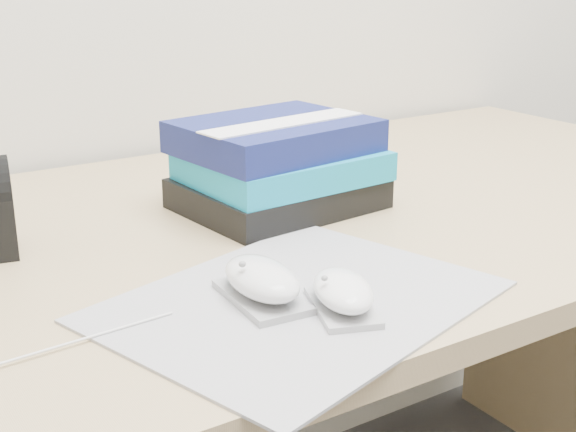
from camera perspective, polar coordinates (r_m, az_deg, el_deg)
desk at (r=1.23m, az=-1.50°, el=-9.40°), size 1.60×0.80×0.73m
mousepad at (r=0.81m, az=0.74°, el=-6.08°), size 0.44×0.38×0.00m
mouse_rear at (r=0.80m, az=-1.87°, el=-4.68°), size 0.07×0.12×0.05m
mouse_front at (r=0.78m, az=3.91°, el=-5.49°), size 0.09×0.11×0.04m
usb_cable at (r=0.75m, az=-15.04°, el=-8.66°), size 0.20×0.02×0.00m
book_stack at (r=1.09m, az=-0.70°, el=3.64°), size 0.27×0.22×0.12m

